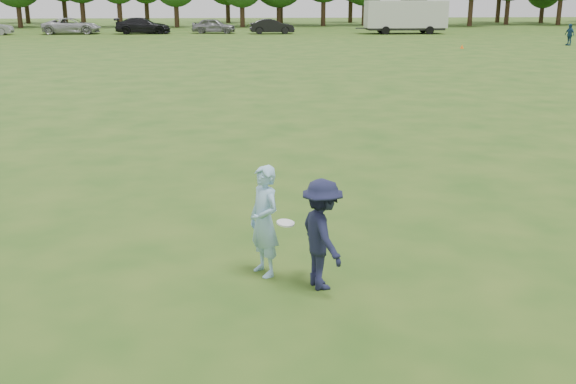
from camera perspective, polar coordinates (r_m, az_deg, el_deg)
name	(u,v)px	position (r m, az deg, el deg)	size (l,w,h in m)	color
ground	(361,281)	(10.38, 6.20, -7.48)	(200.00, 200.00, 0.00)	#254B15
thrower	(264,221)	(10.26, -2.03, -2.48)	(0.63, 0.41, 1.73)	#93C3E4
defender	(322,234)	(9.83, 2.90, -3.61)	(1.07, 0.61, 1.65)	#181B36
player_far_b	(569,35)	(59.03, 22.72, 12.19)	(0.98, 0.41, 1.67)	navy
car_c	(72,26)	(72.20, -17.85, 13.23)	(2.60, 5.63, 1.56)	#A5A4A9
car_d	(143,26)	(70.68, -12.19, 13.59)	(2.21, 5.43, 1.58)	black
car_e	(214,26)	(70.43, -6.30, 13.81)	(1.75, 4.36, 1.49)	slate
car_f	(272,26)	(69.19, -1.37, 13.84)	(1.53, 4.40, 1.45)	black
field_cone	(462,47)	(53.34, 14.52, 11.84)	(0.28, 0.28, 0.30)	#F05C0C
disc_in_play	(286,223)	(9.98, -0.21, -2.64)	(0.32, 0.32, 0.07)	white
cargo_trailer	(406,15)	(70.36, 9.92, 14.51)	(9.00, 2.75, 3.20)	silver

